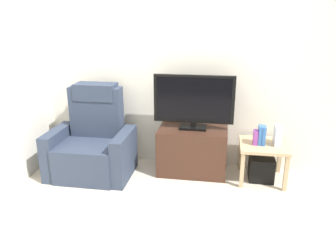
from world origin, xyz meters
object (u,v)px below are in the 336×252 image
at_px(television, 194,101).
at_px(book_middle, 260,135).
at_px(tv_stand, 192,151).
at_px(book_rightmost, 264,136).
at_px(subwoofer_box, 261,168).
at_px(recliner_armchair, 93,144).
at_px(side_table, 263,150).
at_px(book_leftmost, 255,137).
at_px(game_console, 277,135).

distance_m(television, book_middle, 0.86).
bearing_deg(tv_stand, book_rightmost, -5.63).
bearing_deg(subwoofer_box, book_rightmost, -118.96).
relative_size(recliner_armchair, side_table, 2.00).
xyz_separation_m(recliner_armchair, side_table, (2.04, 0.14, 0.01)).
bearing_deg(tv_stand, subwoofer_box, -4.19).
distance_m(side_table, book_rightmost, 0.18).
relative_size(book_leftmost, game_console, 0.74).
distance_m(subwoofer_box, book_middle, 0.43).
relative_size(subwoofer_box, book_rightmost, 1.31).
relative_size(television, subwoofer_box, 3.33).
height_order(recliner_armchair, side_table, recliner_armchair).
height_order(recliner_armchair, book_rightmost, recliner_armchair).
height_order(tv_stand, recliner_armchair, recliner_armchair).
relative_size(side_table, book_leftmost, 3.25).
bearing_deg(game_console, side_table, -176.05).
bearing_deg(subwoofer_box, side_table, -90.00).
height_order(side_table, book_rightmost, book_rightmost).
height_order(television, subwoofer_box, television).
xyz_separation_m(tv_stand, recliner_armchair, (-1.21, -0.20, 0.09)).
xyz_separation_m(television, game_console, (0.98, -0.07, -0.35)).
bearing_deg(game_console, book_rightmost, -169.12).
height_order(side_table, book_leftmost, book_leftmost).
bearing_deg(recliner_armchair, book_middle, -3.44).
distance_m(subwoofer_box, game_console, 0.45).
bearing_deg(book_leftmost, game_console, 6.98).
height_order(tv_stand, television, television).
bearing_deg(recliner_armchair, game_console, -2.97).
distance_m(television, side_table, 0.99).
bearing_deg(recliner_armchair, television, 3.43).
xyz_separation_m(television, recliner_armchair, (-1.21, -0.22, -0.54)).
distance_m(television, book_leftmost, 0.83).
xyz_separation_m(tv_stand, book_middle, (0.78, -0.08, 0.28)).
xyz_separation_m(book_rightmost, game_console, (0.16, 0.03, 0.00)).
distance_m(tv_stand, television, 0.63).
height_order(television, recliner_armchair, television).
relative_size(television, game_console, 4.25).
distance_m(tv_stand, game_console, 1.02).
relative_size(television, recliner_armchair, 0.88).
height_order(recliner_armchair, book_leftmost, recliner_armchair).
xyz_separation_m(television, book_middle, (0.78, -0.10, -0.35)).
bearing_deg(book_rightmost, game_console, 10.88).
relative_size(tv_stand, game_console, 3.70).
relative_size(tv_stand, subwoofer_box, 2.89).
xyz_separation_m(book_leftmost, book_middle, (0.05, 0.00, 0.03)).
distance_m(television, recliner_armchair, 1.34).
bearing_deg(recliner_armchair, book_rightmost, -3.51).
relative_size(side_table, game_console, 2.41).
bearing_deg(game_console, book_middle, -171.30).
distance_m(side_table, subwoofer_box, 0.24).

